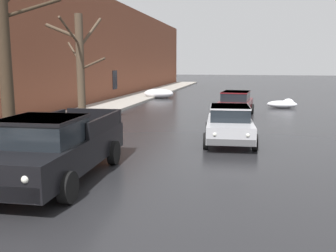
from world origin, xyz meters
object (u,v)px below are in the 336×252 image
at_px(pickup_truck_black_approaching_near_lane, 56,147).
at_px(sedan_maroon_parked_kerbside_mid, 235,103).
at_px(sedan_silver_parked_kerbside_close, 230,123).
at_px(fire_hydrant, 7,148).
at_px(bare_tree_mid_block, 80,65).
at_px(bare_tree_second_along_sidewalk, 3,52).

bearing_deg(pickup_truck_black_approaching_near_lane, sedan_maroon_parked_kerbside_mid, 72.69).
height_order(pickup_truck_black_approaching_near_lane, sedan_silver_parked_kerbside_close, pickup_truck_black_approaching_near_lane).
bearing_deg(fire_hydrant, bare_tree_mid_block, 94.31).
bearing_deg(bare_tree_mid_block, sedan_silver_parked_kerbside_close, -19.48).
height_order(sedan_silver_parked_kerbside_close, fire_hydrant, sedan_silver_parked_kerbside_close).
distance_m(bare_tree_second_along_sidewalk, sedan_silver_parked_kerbside_close, 8.42).
relative_size(bare_tree_second_along_sidewalk, bare_tree_mid_block, 1.28).
distance_m(bare_tree_second_along_sidewalk, fire_hydrant, 3.19).
bearing_deg(sedan_silver_parked_kerbside_close, sedan_maroon_parked_kerbside_mid, 90.41).
bearing_deg(pickup_truck_black_approaching_near_lane, sedan_silver_parked_kerbside_close, 53.78).
relative_size(bare_tree_mid_block, sedan_silver_parked_kerbside_close, 1.34).
relative_size(bare_tree_second_along_sidewalk, sedan_maroon_parked_kerbside_mid, 1.54).
xyz_separation_m(bare_tree_second_along_sidewalk, fire_hydrant, (0.48, -0.81, -3.04)).
height_order(bare_tree_second_along_sidewalk, fire_hydrant, bare_tree_second_along_sidewalk).
relative_size(bare_tree_mid_block, pickup_truck_black_approaching_near_lane, 0.97).
bearing_deg(sedan_maroon_parked_kerbside_mid, bare_tree_mid_block, -146.14).
bearing_deg(bare_tree_mid_block, fire_hydrant, -85.69).
relative_size(bare_tree_mid_block, fire_hydrant, 7.55).
relative_size(bare_tree_mid_block, sedan_maroon_parked_kerbside_mid, 1.21).
xyz_separation_m(bare_tree_mid_block, sedan_maroon_parked_kerbside_mid, (7.30, 4.90, -2.18)).
bearing_deg(bare_tree_second_along_sidewalk, fire_hydrant, -59.55).
height_order(bare_tree_second_along_sidewalk, pickup_truck_black_approaching_near_lane, bare_tree_second_along_sidewalk).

